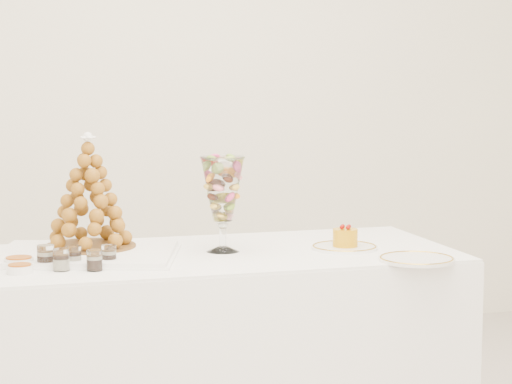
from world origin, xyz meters
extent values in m
cube|color=white|center=(0.00, 2.00, 1.40)|extent=(4.50, 0.04, 2.80)
cube|color=white|center=(-0.13, 0.37, 0.35)|extent=(1.89, 0.82, 0.70)
cube|color=white|center=(-0.13, 0.37, 0.70)|extent=(1.88, 0.82, 0.01)
cube|color=white|center=(-0.46, 0.40, 0.72)|extent=(0.67, 0.57, 0.02)
cylinder|color=white|center=(0.01, 0.39, 0.72)|extent=(0.12, 0.12, 0.02)
cylinder|color=white|center=(0.01, 0.39, 0.77)|extent=(0.02, 0.02, 0.08)
sphere|color=white|center=(0.01, 0.39, 0.81)|extent=(0.04, 0.04, 0.04)
cylinder|color=white|center=(0.43, 0.33, 0.71)|extent=(0.23, 0.23, 0.01)
cylinder|color=white|center=(0.59, 0.07, 0.71)|extent=(0.25, 0.25, 0.01)
cylinder|color=white|center=(-0.60, 0.24, 0.74)|extent=(0.06, 0.06, 0.07)
cylinder|color=white|center=(-0.51, 0.25, 0.74)|extent=(0.06, 0.06, 0.06)
cylinder|color=white|center=(-0.40, 0.24, 0.74)|extent=(0.06, 0.06, 0.06)
cylinder|color=white|center=(-0.55, 0.18, 0.74)|extent=(0.05, 0.05, 0.07)
cylinder|color=white|center=(-0.45, 0.16, 0.74)|extent=(0.06, 0.06, 0.07)
cylinder|color=white|center=(-0.68, 0.28, 0.72)|extent=(0.09, 0.09, 0.03)
cylinder|color=white|center=(-0.68, 0.17, 0.72)|extent=(0.08, 0.08, 0.02)
cylinder|color=brown|center=(-0.44, 0.48, 0.73)|extent=(0.31, 0.31, 0.01)
cone|color=#8F5716|center=(-0.44, 0.48, 0.92)|extent=(0.27, 0.27, 0.38)
sphere|color=white|center=(-0.44, 0.48, 1.10)|extent=(0.04, 0.04, 0.04)
cylinder|color=#D18E09|center=(0.43, 0.33, 0.75)|extent=(0.09, 0.09, 0.06)
sphere|color=#8D0A05|center=(0.45, 0.33, 0.79)|extent=(0.02, 0.02, 0.02)
sphere|color=#8D0A05|center=(0.43, 0.34, 0.79)|extent=(0.02, 0.02, 0.02)
sphere|color=#8D0A05|center=(0.42, 0.32, 0.79)|extent=(0.02, 0.02, 0.02)
sphere|color=#8D0A05|center=(0.44, 0.31, 0.79)|extent=(0.02, 0.02, 0.02)
camera|label=1|loc=(-0.69, -2.93, 1.32)|focal=70.00mm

